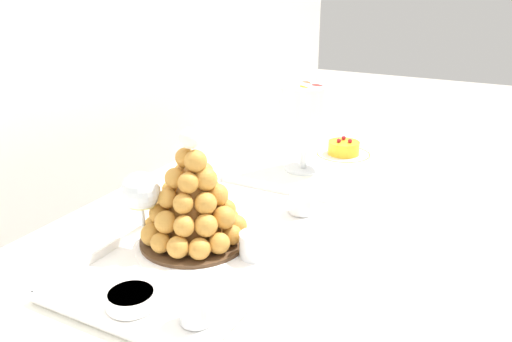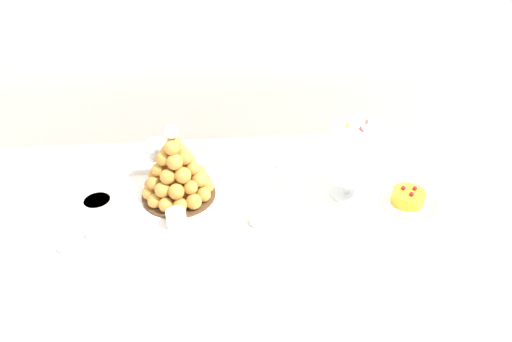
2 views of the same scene
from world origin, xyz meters
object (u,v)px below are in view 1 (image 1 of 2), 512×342
at_px(serving_tray, 213,245).
at_px(dessert_cup_left, 196,307).
at_px(dessert_cup_mid_left, 254,246).
at_px(fruit_tart_plate, 343,150).
at_px(macaron_goblet, 305,116).
at_px(dessert_cup_centre, 302,202).
at_px(wine_glass, 141,194).
at_px(croquembouche, 193,202).
at_px(creme_brulee_ramekin, 131,298).

relative_size(serving_tray, dessert_cup_left, 10.90).
xyz_separation_m(dessert_cup_mid_left, fruit_tart_plate, (0.70, 0.05, -0.01)).
distance_m(dessert_cup_left, dessert_cup_mid_left, 0.23).
relative_size(dessert_cup_mid_left, macaron_goblet, 0.22).
relative_size(dessert_cup_centre, wine_glass, 0.36).
xyz_separation_m(fruit_tart_plate, wine_glass, (-0.76, 0.17, 0.11)).
distance_m(serving_tray, dessert_cup_centre, 0.26).
relative_size(macaron_goblet, fruit_tart_plate, 1.53).
distance_m(serving_tray, dessert_cup_left, 0.26).
xyz_separation_m(serving_tray, dessert_cup_centre, (0.23, -0.10, 0.03)).
height_order(macaron_goblet, fruit_tart_plate, macaron_goblet).
xyz_separation_m(dessert_cup_mid_left, wine_glass, (-0.06, 0.22, 0.09)).
distance_m(dessert_cup_left, dessert_cup_centre, 0.46).
relative_size(dessert_cup_centre, macaron_goblet, 0.23).
bearing_deg(macaron_goblet, fruit_tart_plate, -20.47).
distance_m(serving_tray, macaron_goblet, 0.54).
bearing_deg(wine_glass, macaron_goblet, -10.43).
distance_m(dessert_cup_left, fruit_tart_plate, 0.93).
bearing_deg(croquembouche, fruit_tart_plate, -7.45).
xyz_separation_m(macaron_goblet, wine_glass, (-0.59, 0.11, -0.04)).
height_order(croquembouche, fruit_tart_plate, croquembouche).
relative_size(dessert_cup_mid_left, creme_brulee_ramekin, 0.66).
bearing_deg(dessert_cup_centre, dessert_cup_left, -178.67).
height_order(dessert_cup_mid_left, macaron_goblet, macaron_goblet).
bearing_deg(macaron_goblet, croquembouche, 177.12).
xyz_separation_m(serving_tray, fruit_tart_plate, (0.69, -0.05, 0.01)).
relative_size(creme_brulee_ramekin, fruit_tart_plate, 0.50).
xyz_separation_m(dessert_cup_left, wine_glass, (0.16, 0.24, 0.09)).
xyz_separation_m(dessert_cup_left, dessert_cup_centre, (0.46, 0.01, -0.00)).
bearing_deg(dessert_cup_mid_left, wine_glass, 106.22).
relative_size(dessert_cup_left, fruit_tart_plate, 0.34).
bearing_deg(fruit_tart_plate, macaron_goblet, 159.53).
distance_m(dessert_cup_mid_left, macaron_goblet, 0.55).
bearing_deg(macaron_goblet, dessert_cup_mid_left, -167.65).
bearing_deg(serving_tray, dessert_cup_centre, -24.28).
height_order(serving_tray, wine_glass, wine_glass).
relative_size(dessert_cup_left, creme_brulee_ramekin, 0.68).
height_order(croquembouche, dessert_cup_left, croquembouche).
bearing_deg(serving_tray, dessert_cup_left, -153.46).
height_order(dessert_cup_mid_left, wine_glass, wine_glass).
relative_size(serving_tray, creme_brulee_ramekin, 7.39).
bearing_deg(croquembouche, wine_glass, 127.88).
bearing_deg(macaron_goblet, creme_brulee_ramekin, -179.53).
xyz_separation_m(croquembouche, dessert_cup_left, (-0.22, -0.16, -0.06)).
distance_m(macaron_goblet, wine_glass, 0.60).
distance_m(dessert_cup_mid_left, wine_glass, 0.25).
xyz_separation_m(serving_tray, macaron_goblet, (0.52, 0.01, 0.16)).
xyz_separation_m(dessert_cup_mid_left, macaron_goblet, (0.52, 0.11, 0.13)).
height_order(croquembouche, dessert_cup_mid_left, croquembouche).
bearing_deg(creme_brulee_ramekin, dessert_cup_centre, -13.09).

